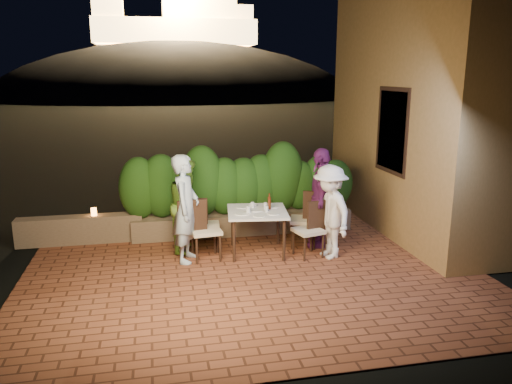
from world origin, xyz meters
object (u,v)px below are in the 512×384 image
object	(u,v)px
bowl	(253,205)
diner_purple	(321,198)
chair_right_back	(304,219)
parapet_lamp	(94,212)
diner_white	(330,212)
chair_right_front	(308,229)
diner_green	(187,205)
chair_left_front	(206,229)
beer_bottle	(269,201)
diner_blue	(186,209)
dining_table	(257,232)
chair_left_back	(207,224)

from	to	relation	value
bowl	diner_purple	xyz separation A→B (m)	(1.19, -0.15, 0.11)
chair_right_back	parapet_lamp	bearing A→B (deg)	3.76
diner_purple	parapet_lamp	bearing A→B (deg)	-83.54
diner_white	diner_purple	xyz separation A→B (m)	(0.04, 0.58, 0.10)
chair_right_front	diner_purple	bearing A→B (deg)	-142.41
diner_green	chair_left_front	bearing A→B (deg)	-141.25
chair_right_front	diner_white	bearing A→B (deg)	148.02
beer_bottle	diner_white	distance (m)	1.04
diner_white	parapet_lamp	xyz separation A→B (m)	(-3.91, 1.59, -0.21)
diner_white	diner_blue	bearing A→B (deg)	-110.31
dining_table	chair_left_front	distance (m)	0.91
chair_right_front	bowl	bearing A→B (deg)	-52.54
dining_table	diner_blue	distance (m)	1.31
chair_right_back	beer_bottle	bearing A→B (deg)	29.44
beer_bottle	bowl	distance (m)	0.36
diner_white	dining_table	bearing A→B (deg)	-123.69
chair_left_back	diner_white	xyz separation A→B (m)	(1.95, -0.77, 0.32)
diner_white	chair_right_back	bearing A→B (deg)	-170.27
bowl	chair_right_back	bearing A→B (deg)	-7.67
dining_table	chair_right_back	xyz separation A→B (m)	(0.88, 0.17, 0.13)
chair_right_back	chair_left_back	bearing A→B (deg)	13.55
chair_right_back	bowl	bearing A→B (deg)	11.08
chair_left_front	diner_white	distance (m)	2.06
beer_bottle	diner_white	bearing A→B (deg)	-28.22
diner_blue	diner_white	distance (m)	2.35
diner_white	chair_right_front	bearing A→B (deg)	-119.66
diner_green	chair_right_front	bearing A→B (deg)	-98.37
bowl	chair_left_back	size ratio (longest dim) A/B	0.17
bowl	chair_left_front	size ratio (longest dim) A/B	0.16
beer_bottle	chair_left_back	size ratio (longest dim) A/B	0.30
chair_left_back	diner_green	bearing A→B (deg)	173.89
diner_purple	bowl	bearing A→B (deg)	-76.41
diner_white	diner_purple	size ratio (longest dim) A/B	0.89
beer_bottle	chair_left_back	distance (m)	1.16
dining_table	chair_right_front	size ratio (longest dim) A/B	1.05
dining_table	chair_right_front	bearing A→B (deg)	-22.73
chair_left_back	diner_white	distance (m)	2.12
diner_blue	chair_right_front	bearing A→B (deg)	-78.74
diner_green	parapet_lamp	distance (m)	1.82
beer_bottle	diner_purple	world-z (taller)	diner_purple
dining_table	beer_bottle	bearing A→B (deg)	12.77
bowl	diner_green	bearing A→B (deg)	174.86
diner_white	parapet_lamp	bearing A→B (deg)	-124.69
bowl	diner_blue	xyz separation A→B (m)	(-1.19, -0.41, 0.11)
beer_bottle	diner_green	world-z (taller)	diner_green
chair_right_front	chair_right_back	xyz separation A→B (m)	(0.08, 0.51, 0.03)
chair_right_front	diner_green	bearing A→B (deg)	-35.50
chair_left_front	chair_right_back	xyz separation A→B (m)	(1.77, 0.28, -0.01)
bowl	chair_right_front	distance (m)	1.07
chair_right_front	chair_right_back	size ratio (longest dim) A/B	0.94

